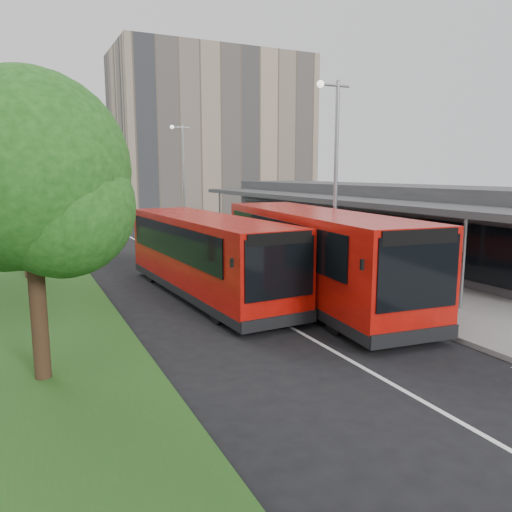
{
  "coord_description": "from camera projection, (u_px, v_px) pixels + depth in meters",
  "views": [
    {
      "loc": [
        -7.25,
        -14.66,
        4.66
      ],
      "look_at": [
        0.85,
        2.31,
        1.5
      ],
      "focal_mm": 35.0,
      "sensor_mm": 36.0,
      "label": 1
    }
  ],
  "objects": [
    {
      "name": "station_building",
      "position": [
        372.0,
        219.0,
        28.29
      ],
      "size": [
        7.7,
        26.0,
        4.0
      ],
      "color": "#303032",
      "rests_on": "ground"
    },
    {
      "name": "office_block",
      "position": [
        212.0,
        135.0,
        58.74
      ],
      "size": [
        22.0,
        12.0,
        18.0
      ],
      "primitive_type": "cube",
      "color": "tan",
      "rests_on": "ground"
    },
    {
      "name": "bollard",
      "position": [
        225.0,
        231.0,
        34.39
      ],
      "size": [
        0.19,
        0.19,
        0.99
      ],
      "primitive_type": "cylinder",
      "rotation": [
        0.0,
        0.0,
        0.19
      ],
      "color": "#FFF90D",
      "rests_on": "pavement"
    },
    {
      "name": "tree_mid",
      "position": [
        21.0,
        173.0,
        21.21
      ],
      "size": [
        4.48,
        4.48,
        7.16
      ],
      "color": "#332314",
      "rests_on": "ground"
    },
    {
      "name": "tree_near",
      "position": [
        28.0,
        184.0,
        10.57
      ],
      "size": [
        4.29,
        4.29,
        6.83
      ],
      "color": "#332314",
      "rests_on": "ground"
    },
    {
      "name": "lane_centre_line",
      "position": [
        153.0,
        250.0,
        30.25
      ],
      "size": [
        0.12,
        70.0,
        0.01
      ],
      "primitive_type": "cube",
      "color": "silver",
      "rests_on": "ground"
    },
    {
      "name": "tree_far",
      "position": [
        19.0,
        163.0,
        31.79
      ],
      "size": [
        5.04,
        5.04,
        8.1
      ],
      "color": "#332314",
      "rests_on": "ground"
    },
    {
      "name": "lamp_post_far",
      "position": [
        182.0,
        172.0,
        37.45
      ],
      "size": [
        1.44,
        0.28,
        8.0
      ],
      "color": "gray",
      "rests_on": "pavement"
    },
    {
      "name": "lamp_post_near",
      "position": [
        334.0,
        171.0,
        19.65
      ],
      "size": [
        1.44,
        0.28,
        8.0
      ],
      "color": "gray",
      "rests_on": "pavement"
    },
    {
      "name": "car_near",
      "position": [
        118.0,
        213.0,
        51.08
      ],
      "size": [
        1.56,
        3.3,
        1.09
      ],
      "primitive_type": "imported",
      "rotation": [
        0.0,
        0.0,
        -0.09
      ],
      "color": "#58100C",
      "rests_on": "ground"
    },
    {
      "name": "bus_main",
      "position": [
        315.0,
        256.0,
        18.07
      ],
      "size": [
        3.96,
        11.77,
        3.28
      ],
      "rotation": [
        0.0,
        0.0,
        -0.09
      ],
      "color": "#BA1009",
      "rests_on": "ground"
    },
    {
      "name": "car_far",
      "position": [
        78.0,
        208.0,
        56.07
      ],
      "size": [
        2.13,
        4.22,
        1.33
      ],
      "primitive_type": "imported",
      "rotation": [
        0.0,
        0.0,
        -0.19
      ],
      "color": "navy",
      "rests_on": "ground"
    },
    {
      "name": "grass_verge",
      "position": [
        25.0,
        246.0,
        31.72
      ],
      "size": [
        5.0,
        80.0,
        0.1
      ],
      "primitive_type": "cube",
      "color": "#1E4D18",
      "rests_on": "ground"
    },
    {
      "name": "kerb_dashes",
      "position": [
        186.0,
        239.0,
        35.21
      ],
      "size": [
        0.12,
        56.0,
        0.01
      ],
      "color": "silver",
      "rests_on": "ground"
    },
    {
      "name": "litter_bin",
      "position": [
        284.0,
        245.0,
        27.87
      ],
      "size": [
        0.74,
        0.74,
        1.0
      ],
      "primitive_type": "cylinder",
      "rotation": [
        0.0,
        0.0,
        -0.43
      ],
      "color": "#3E2419",
      "rests_on": "pavement"
    },
    {
      "name": "ground",
      "position": [
        263.0,
        312.0,
        16.9
      ],
      "size": [
        120.0,
        120.0,
        0.0
      ],
      "primitive_type": "plane",
      "color": "black",
      "rests_on": "ground"
    },
    {
      "name": "bus_second",
      "position": [
        206.0,
        256.0,
        18.79
      ],
      "size": [
        3.33,
        10.83,
        3.03
      ],
      "rotation": [
        0.0,
        0.0,
        0.06
      ],
      "color": "#BA1009",
      "rests_on": "ground"
    },
    {
      "name": "pavement",
      "position": [
        216.0,
        234.0,
        37.24
      ],
      "size": [
        5.0,
        80.0,
        0.15
      ],
      "primitive_type": "cube",
      "color": "slate",
      "rests_on": "ground"
    }
  ]
}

